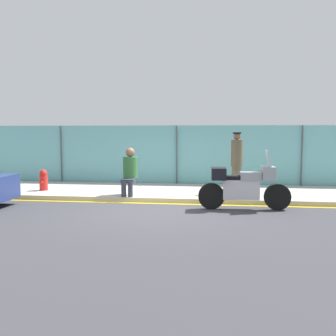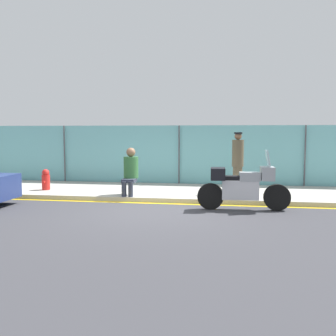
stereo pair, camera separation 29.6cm
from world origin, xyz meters
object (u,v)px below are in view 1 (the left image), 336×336
at_px(person_seated_on_curb, 130,169).
at_px(fire_hydrant, 43,180).
at_px(officer_standing, 237,162).
at_px(motorcycle, 243,186).

height_order(person_seated_on_curb, fire_hydrant, person_seated_on_curb).
xyz_separation_m(officer_standing, person_seated_on_curb, (-3.11, -0.81, -0.19)).
bearing_deg(person_seated_on_curb, officer_standing, 14.52).
bearing_deg(person_seated_on_curb, fire_hydrant, 169.73).
bearing_deg(officer_standing, person_seated_on_curb, -165.48).
relative_size(person_seated_on_curb, fire_hydrant, 2.09).
xyz_separation_m(motorcycle, officer_standing, (-0.09, 1.94, 0.46)).
bearing_deg(person_seated_on_curb, motorcycle, -19.57).
xyz_separation_m(motorcycle, person_seated_on_curb, (-3.20, 1.14, 0.27)).
bearing_deg(motorcycle, fire_hydrant, 161.90).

